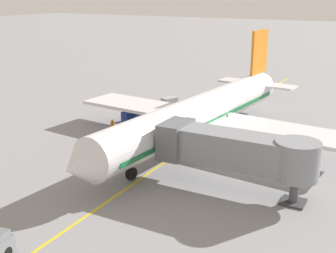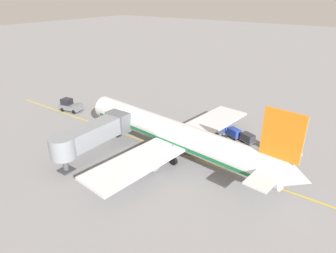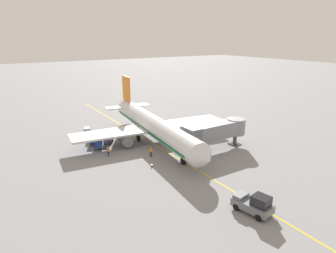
# 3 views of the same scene
# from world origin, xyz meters

# --- Properties ---
(ground_plane) EXTENTS (400.00, 400.00, 0.00)m
(ground_plane) POSITION_xyz_m (0.00, 0.00, 0.00)
(ground_plane) COLOR gray
(gate_lead_in_line) EXTENTS (0.24, 80.00, 0.01)m
(gate_lead_in_line) POSITION_xyz_m (0.00, 0.00, 0.00)
(gate_lead_in_line) COLOR gold
(gate_lead_in_line) RESTS_ON ground
(parked_airliner) EXTENTS (30.37, 37.35, 10.63)m
(parked_airliner) POSITION_xyz_m (-0.56, -0.12, 3.19)
(parked_airliner) COLOR silver
(parked_airliner) RESTS_ON ground
(jet_bridge) EXTENTS (12.72, 3.50, 4.98)m
(jet_bridge) POSITION_xyz_m (-7.74, 9.12, 3.45)
(jet_bridge) COLOR gray
(jet_bridge) RESTS_ON ground
(baggage_tug_lead) EXTENTS (2.49, 2.71, 1.62)m
(baggage_tug_lead) POSITION_xyz_m (6.84, -4.05, 0.71)
(baggage_tug_lead) COLOR slate
(baggage_tug_lead) RESTS_ON ground
(baggage_cart_front) EXTENTS (2.05, 2.94, 1.58)m
(baggage_cart_front) POSITION_xyz_m (9.37, -2.21, 0.95)
(baggage_cart_front) COLOR #4C4C51
(baggage_cart_front) RESTS_ON ground
(baggage_cart_second_in_train) EXTENTS (2.05, 2.94, 1.58)m
(baggage_cart_second_in_train) POSITION_xyz_m (9.34, -4.90, 0.95)
(baggage_cart_second_in_train) COLOR #4C4C51
(baggage_cart_second_in_train) RESTS_ON ground
(baggage_cart_third_in_train) EXTENTS (2.05, 2.94, 1.58)m
(baggage_cart_third_in_train) POSITION_xyz_m (8.86, -7.40, 0.95)
(baggage_cart_third_in_train) COLOR #4C4C51
(baggage_cart_third_in_train) RESTS_ON ground
(baggage_cart_tail_end) EXTENTS (2.05, 2.94, 1.58)m
(baggage_cart_tail_end) POSITION_xyz_m (8.69, -10.69, 0.95)
(baggage_cart_tail_end) COLOR #4C4C51
(baggage_cart_tail_end) RESTS_ON ground
(ground_crew_wing_walker) EXTENTS (0.65, 0.48, 1.69)m
(ground_crew_wing_walker) POSITION_xyz_m (3.31, 5.89, 0.95)
(ground_crew_wing_walker) COLOR #232328
(ground_crew_wing_walker) RESTS_ON ground
(ground_crew_loader) EXTENTS (0.37, 0.70, 1.69)m
(ground_crew_loader) POSITION_xyz_m (3.72, -2.19, 0.95)
(ground_crew_loader) COLOR #232328
(ground_crew_loader) RESTS_ON ground
(ground_crew_marshaller) EXTENTS (0.26, 0.73, 1.69)m
(ground_crew_marshaller) POSITION_xyz_m (9.17, 1.92, 0.95)
(ground_crew_marshaller) COLOR #232328
(ground_crew_marshaller) RESTS_ON ground
(safety_cone_nose_left) EXTENTS (0.36, 0.36, 0.59)m
(safety_cone_nose_left) POSITION_xyz_m (5.20, 9.48, 0.29)
(safety_cone_nose_left) COLOR black
(safety_cone_nose_left) RESTS_ON ground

